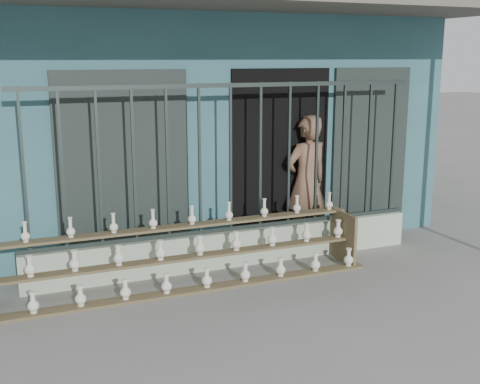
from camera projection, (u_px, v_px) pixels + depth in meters
name	position (u px, v px, depth m)	size (l,w,h in m)	color
ground	(276.00, 304.00, 6.34)	(60.00, 60.00, 0.00)	slate
workshop_building	(165.00, 115.00, 9.81)	(7.40, 6.60, 3.21)	#305E66
parapet_wall	(231.00, 248.00, 7.47)	(5.00, 0.20, 0.45)	#ACBDA2
security_fence	(231.00, 159.00, 7.22)	(5.00, 0.04, 1.80)	#283330
shelf_rack	(180.00, 255.00, 6.78)	(4.50, 0.68, 0.85)	brown
elderly_woman	(306.00, 182.00, 8.08)	(0.66, 0.43, 1.80)	brown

